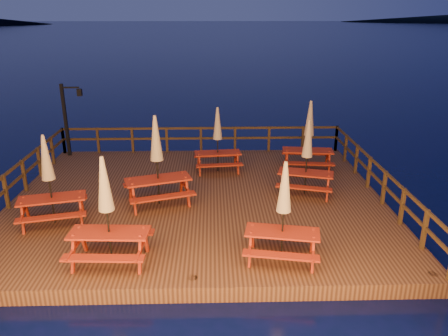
{
  "coord_description": "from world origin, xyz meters",
  "views": [
    {
      "loc": [
        0.49,
        -13.17,
        6.19
      ],
      "look_at": [
        0.87,
        0.6,
        1.18
      ],
      "focal_mm": 35.0,
      "sensor_mm": 36.0,
      "label": 1
    }
  ],
  "objects_px": {
    "picnic_table_2": "(309,135)",
    "lamp_post": "(69,113)",
    "picnic_table_0": "(218,139)",
    "picnic_table_1": "(157,159)"
  },
  "relations": [
    {
      "from": "picnic_table_2",
      "to": "lamp_post",
      "type": "bearing_deg",
      "value": 174.27
    },
    {
      "from": "picnic_table_1",
      "to": "picnic_table_2",
      "type": "distance_m",
      "value": 6.08
    },
    {
      "from": "picnic_table_1",
      "to": "lamp_post",
      "type": "bearing_deg",
      "value": 111.41
    },
    {
      "from": "lamp_post",
      "to": "picnic_table_0",
      "type": "relative_size",
      "value": 1.22
    },
    {
      "from": "lamp_post",
      "to": "picnic_table_1",
      "type": "relative_size",
      "value": 1.05
    },
    {
      "from": "lamp_post",
      "to": "picnic_table_0",
      "type": "xyz_separation_m",
      "value": [
        6.08,
        -2.1,
        -0.52
      ]
    },
    {
      "from": "picnic_table_0",
      "to": "picnic_table_1",
      "type": "distance_m",
      "value": 3.51
    },
    {
      "from": "lamp_post",
      "to": "picnic_table_0",
      "type": "bearing_deg",
      "value": -19.03
    },
    {
      "from": "picnic_table_1",
      "to": "picnic_table_2",
      "type": "height_order",
      "value": "picnic_table_1"
    },
    {
      "from": "picnic_table_0",
      "to": "picnic_table_1",
      "type": "bearing_deg",
      "value": -128.79
    }
  ]
}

